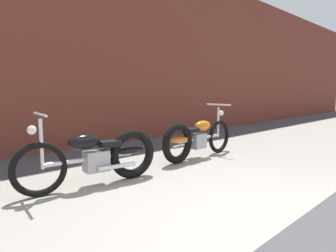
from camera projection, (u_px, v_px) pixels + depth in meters
name	position (u px, v px, depth m)	size (l,w,h in m)	color
ground_plane	(282.00, 231.00, 2.71)	(80.00, 80.00, 0.00)	#47474C
sidewalk_slab	(157.00, 186.00, 3.96)	(36.00, 3.50, 0.01)	#9E998E
brick_building_wall	(48.00, 39.00, 6.16)	(36.00, 0.50, 4.77)	brown
motorcycle_black	(101.00, 156.00, 4.02)	(2.00, 0.62, 1.03)	black
motorcycle_orange	(195.00, 138.00, 5.53)	(2.01, 0.58, 1.03)	black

